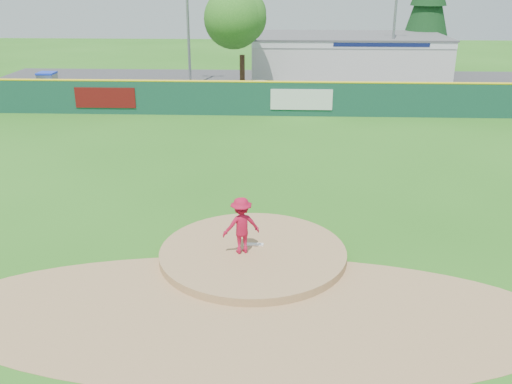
{
  "coord_description": "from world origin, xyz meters",
  "views": [
    {
      "loc": [
        0.77,
        -15.05,
        7.85
      ],
      "look_at": [
        0.0,
        2.0,
        1.3
      ],
      "focal_mm": 40.0,
      "sensor_mm": 36.0,
      "label": 1
    }
  ],
  "objects_px": {
    "playground_slide": "(47,85)",
    "conifer_tree": "(428,3)",
    "van": "(265,90)",
    "light_pole_left": "(187,1)",
    "light_pole_right": "(396,7)",
    "pool_building_grp": "(347,56)",
    "deciduous_tree": "(242,26)",
    "pitcher": "(241,225)"
  },
  "relations": [
    {
      "from": "pitcher",
      "to": "light_pole_left",
      "type": "height_order",
      "value": "light_pole_left"
    },
    {
      "from": "pitcher",
      "to": "playground_slide",
      "type": "xyz_separation_m",
      "value": [
        -14.56,
        22.53,
        -0.22
      ]
    },
    {
      "from": "van",
      "to": "deciduous_tree",
      "type": "xyz_separation_m",
      "value": [
        -1.68,
        2.52,
        3.89
      ]
    },
    {
      "from": "light_pole_left",
      "to": "light_pole_right",
      "type": "height_order",
      "value": "light_pole_left"
    },
    {
      "from": "pitcher",
      "to": "pool_building_grp",
      "type": "relative_size",
      "value": 0.11
    },
    {
      "from": "van",
      "to": "conifer_tree",
      "type": "distance_m",
      "value": 19.6
    },
    {
      "from": "van",
      "to": "conifer_tree",
      "type": "xyz_separation_m",
      "value": [
        13.32,
        13.52,
        4.88
      ]
    },
    {
      "from": "playground_slide",
      "to": "light_pole_left",
      "type": "bearing_deg",
      "value": 27.54
    },
    {
      "from": "light_pole_right",
      "to": "pitcher",
      "type": "bearing_deg",
      "value": -107.73
    },
    {
      "from": "van",
      "to": "light_pole_left",
      "type": "bearing_deg",
      "value": 32.74
    },
    {
      "from": "van",
      "to": "conifer_tree",
      "type": "relative_size",
      "value": 0.48
    },
    {
      "from": "pool_building_grp",
      "to": "playground_slide",
      "type": "bearing_deg",
      "value": -155.25
    },
    {
      "from": "light_pole_left",
      "to": "light_pole_right",
      "type": "bearing_deg",
      "value": 7.59
    },
    {
      "from": "light_pole_right",
      "to": "conifer_tree",
      "type": "bearing_deg",
      "value": 60.26
    },
    {
      "from": "deciduous_tree",
      "to": "conifer_tree",
      "type": "bearing_deg",
      "value": 36.25
    },
    {
      "from": "van",
      "to": "light_pole_right",
      "type": "distance_m",
      "value": 12.38
    },
    {
      "from": "pitcher",
      "to": "deciduous_tree",
      "type": "bearing_deg",
      "value": -106.77
    },
    {
      "from": "pitcher",
      "to": "van",
      "type": "xyz_separation_m",
      "value": [
        0.01,
        22.64,
        -0.44
      ]
    },
    {
      "from": "playground_slide",
      "to": "conifer_tree",
      "type": "xyz_separation_m",
      "value": [
        27.88,
        13.63,
        4.66
      ]
    },
    {
      "from": "deciduous_tree",
      "to": "van",
      "type": "bearing_deg",
      "value": -56.25
    },
    {
      "from": "deciduous_tree",
      "to": "pool_building_grp",
      "type": "bearing_deg",
      "value": 41.16
    },
    {
      "from": "conifer_tree",
      "to": "light_pole_left",
      "type": "height_order",
      "value": "light_pole_left"
    },
    {
      "from": "pitcher",
      "to": "deciduous_tree",
      "type": "relative_size",
      "value": 0.23
    },
    {
      "from": "pitcher",
      "to": "light_pole_right",
      "type": "xyz_separation_m",
      "value": [
        9.32,
        29.17,
        4.45
      ]
    },
    {
      "from": "pitcher",
      "to": "van",
      "type": "height_order",
      "value": "pitcher"
    },
    {
      "from": "pool_building_grp",
      "to": "deciduous_tree",
      "type": "height_order",
      "value": "deciduous_tree"
    },
    {
      "from": "van",
      "to": "deciduous_tree",
      "type": "relative_size",
      "value": 0.63
    },
    {
      "from": "pool_building_grp",
      "to": "van",
      "type": "bearing_deg",
      "value": -123.58
    },
    {
      "from": "pitcher",
      "to": "deciduous_tree",
      "type": "distance_m",
      "value": 25.46
    },
    {
      "from": "pitcher",
      "to": "van",
      "type": "relative_size",
      "value": 0.37
    },
    {
      "from": "van",
      "to": "pool_building_grp",
      "type": "bearing_deg",
      "value": -52.34
    },
    {
      "from": "conifer_tree",
      "to": "light_pole_right",
      "type": "relative_size",
      "value": 0.95
    },
    {
      "from": "playground_slide",
      "to": "conifer_tree",
      "type": "distance_m",
      "value": 31.38
    },
    {
      "from": "conifer_tree",
      "to": "light_pole_left",
      "type": "bearing_deg",
      "value": -154.65
    },
    {
      "from": "deciduous_tree",
      "to": "light_pole_right",
      "type": "relative_size",
      "value": 0.74
    },
    {
      "from": "pitcher",
      "to": "playground_slide",
      "type": "height_order",
      "value": "pitcher"
    },
    {
      "from": "playground_slide",
      "to": "deciduous_tree",
      "type": "height_order",
      "value": "deciduous_tree"
    },
    {
      "from": "van",
      "to": "conifer_tree",
      "type": "height_order",
      "value": "conifer_tree"
    },
    {
      "from": "playground_slide",
      "to": "light_pole_left",
      "type": "xyz_separation_m",
      "value": [
        8.88,
        4.63,
        5.17
      ]
    },
    {
      "from": "pitcher",
      "to": "light_pole_right",
      "type": "height_order",
      "value": "light_pole_right"
    },
    {
      "from": "pool_building_grp",
      "to": "pitcher",
      "type": "bearing_deg",
      "value": -101.13
    },
    {
      "from": "conifer_tree",
      "to": "deciduous_tree",
      "type": "bearing_deg",
      "value": -143.75
    }
  ]
}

